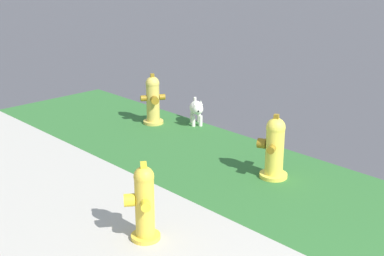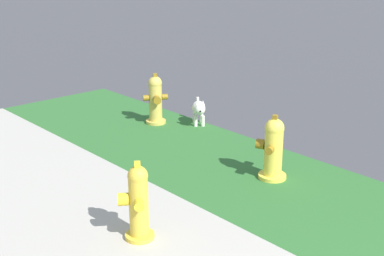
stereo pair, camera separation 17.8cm
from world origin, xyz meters
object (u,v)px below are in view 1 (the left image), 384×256
(fire_hydrant_at_driveway, at_px, (144,203))
(fire_hydrant_near_corner, at_px, (153,100))
(fire_hydrant_far_end, at_px, (274,147))
(small_white_dog, at_px, (197,109))

(fire_hydrant_at_driveway, xyz_separation_m, fire_hydrant_near_corner, (-2.65, 2.31, 0.01))
(fire_hydrant_at_driveway, height_order, fire_hydrant_near_corner, fire_hydrant_near_corner)
(fire_hydrant_at_driveway, bearing_deg, fire_hydrant_far_end, -53.24)
(fire_hydrant_near_corner, relative_size, fire_hydrant_far_end, 1.01)
(fire_hydrant_near_corner, bearing_deg, fire_hydrant_at_driveway, 78.35)
(fire_hydrant_at_driveway, distance_m, fire_hydrant_near_corner, 3.51)
(fire_hydrant_near_corner, bearing_deg, small_white_dog, 159.04)
(fire_hydrant_at_driveway, relative_size, fire_hydrant_far_end, 0.99)
(fire_hydrant_far_end, relative_size, small_white_dog, 1.76)
(small_white_dog, bearing_deg, fire_hydrant_far_end, 18.48)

